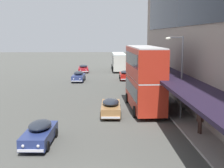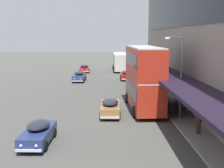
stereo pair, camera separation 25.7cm
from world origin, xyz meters
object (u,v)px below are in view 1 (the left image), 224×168
Objects in this scene: transit_bus_kerbside_front at (144,76)px; sedan_trailing_mid at (83,68)px; sedan_lead_near at (79,76)px; sedan_second_near at (111,107)px; transit_bus_kerbside_rear at (119,61)px; pedestrian_at_kerb at (200,119)px; street_lamp at (180,71)px; sedan_trailing_near at (125,75)px; sedan_oncoming_rear at (40,133)px.

transit_bus_kerbside_front is 1.92× the size of sedan_trailing_mid.
sedan_lead_near reaches higher than sedan_second_near.
transit_bus_kerbside_rear is 2.26× the size of sedan_trailing_mid.
transit_bus_kerbside_rear reaches higher than pedestrian_at_kerb.
sedan_trailing_mid is 0.70× the size of street_lamp.
sedan_second_near reaches higher than sedan_trailing_mid.
street_lamp is at bearing -56.83° from transit_bus_kerbside_front.
sedan_second_near is (4.25, -20.69, -0.03)m from sedan_lead_near.
sedan_trailing_near is 7.53m from sedan_lead_near.
transit_bus_kerbside_rear is at bearing 91.20° from sedan_trailing_near.
street_lamp reaches higher than sedan_oncoming_rear.
sedan_oncoming_rear is 11.02m from pedestrian_at_kerb.
transit_bus_kerbside_rear is 16.50m from sedan_lead_near.
sedan_oncoming_rear is at bearing -173.42° from pedestrian_at_kerb.
transit_bus_kerbside_rear reaches higher than sedan_second_near.
pedestrian_at_kerb is (6.06, -5.91, 0.43)m from sedan_second_near.
sedan_trailing_near is 24.44m from street_lamp.
pedestrian_at_kerb is at bearing -70.05° from transit_bus_kerbside_front.
sedan_oncoming_rear is at bearing -124.19° from sedan_second_near.
sedan_oncoming_rear is 2.48× the size of pedestrian_at_kerb.
sedan_second_near is 1.03× the size of sedan_oncoming_rear.
pedestrian_at_kerb is 5.15m from street_lamp.
sedan_lead_near is 12.20m from sedan_trailing_mid.
sedan_trailing_near is at bearing -55.35° from sedan_trailing_mid.
transit_bus_kerbside_front is at bearing 109.95° from pedestrian_at_kerb.
street_lamp reaches higher than sedan_trailing_near.
sedan_oncoming_rear is (-0.69, -40.07, 0.01)m from sedan_trailing_mid.
street_lamp is at bearing -16.89° from sedan_second_near.
sedan_lead_near is at bearing 88.73° from sedan_oncoming_rear.
street_lamp is at bearing 27.57° from sedan_oncoming_rear.
transit_bus_kerbside_front is 4.94× the size of pedestrian_at_kerb.
sedan_lead_near is 21.12m from sedan_second_near.
sedan_second_near is 8.67m from sedan_oncoming_rear.
transit_bus_kerbside_front reaches higher than sedan_trailing_near.
street_lamp is at bearing 96.22° from pedestrian_at_kerb.
sedan_lead_near is at bearing -90.35° from sedan_trailing_mid.
transit_bus_kerbside_rear is 5.80× the size of pedestrian_at_kerb.
transit_bus_kerbside_rear is at bearing 90.66° from transit_bus_kerbside_front.
pedestrian_at_kerb is at bearing -75.21° from sedan_trailing_mid.
street_lamp reaches higher than sedan_trailing_mid.
sedan_second_near is (-2.81, -35.55, -1.21)m from transit_bus_kerbside_rear.
sedan_trailing_mid is 2.57× the size of pedestrian_at_kerb.
sedan_trailing_near reaches higher than sedan_trailing_mid.
transit_bus_kerbside_rear is at bearing 64.56° from sedan_lead_near.
transit_bus_kerbside_rear is 1.59× the size of street_lamp.
street_lamp is (10.48, 5.47, 3.38)m from sedan_oncoming_rear.
sedan_lead_near is (-7.07, -14.86, -1.18)m from transit_bus_kerbside_rear.
sedan_second_near is at bearing -97.86° from sedan_trailing_near.
street_lamp is (9.78, -34.60, 3.39)m from sedan_trailing_mid.
sedan_trailing_mid is (-4.18, 32.89, -0.03)m from sedan_second_near.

